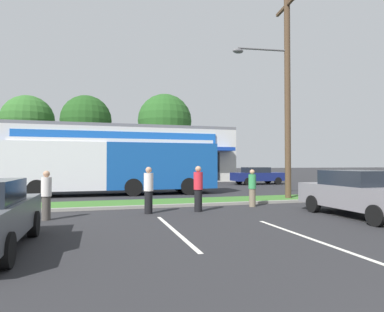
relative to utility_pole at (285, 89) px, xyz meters
The scene contains 17 objects.
grass_median 7.44m from the utility_pole, behind, with size 56.00×2.20×0.12m, color #386B28.
curb_lip 7.49m from the utility_pole, 168.97° to the right, with size 56.00×0.24×0.12m, color gray.
parking_stripe_0 10.71m from the utility_pole, 140.83° to the right, with size 0.12×4.80×0.01m, color silver.
parking_stripe_1 10.19m from the utility_pole, 118.58° to the right, with size 0.12×4.80×0.01m, color silver.
storefront_building 22.64m from the utility_pole, 108.18° to the left, with size 23.08×11.52×5.56m.
tree_left 36.62m from the utility_pole, 119.08° to the left, with size 6.61×6.61×10.64m.
tree_mid_left 31.32m from the utility_pole, 109.64° to the left, with size 6.39×6.39×10.54m.
tree_mid 28.94m from the utility_pole, 90.78° to the left, with size 7.24×7.24×11.18m.
utility_pole is the anchor object (origin of this frame).
city_bus 10.39m from the utility_pole, 146.21° to the left, with size 11.87×2.82×3.25m.
car_0 7.16m from the utility_pole, 93.89° to the right, with size 1.98×4.72×1.61m.
car_2 17.72m from the utility_pole, 135.33° to the left, with size 4.57×1.86×1.49m.
car_4 13.54m from the utility_pole, 68.81° to the left, with size 4.64×1.99×1.51m.
pedestrian_near_bench 12.11m from the utility_pole, 164.61° to the right, with size 0.33×0.33×1.61m.
pedestrian_by_pole 7.59m from the utility_pole, 155.05° to the right, with size 0.35×0.35×1.75m.
pedestrian_mid 9.05m from the utility_pole, 161.19° to the right, with size 0.35×0.35×1.72m.
pedestrian_far 5.81m from the utility_pole, 146.99° to the right, with size 0.32×0.32×1.59m.
Camera 1 is at (-4.20, -0.88, 1.86)m, focal length 30.79 mm.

